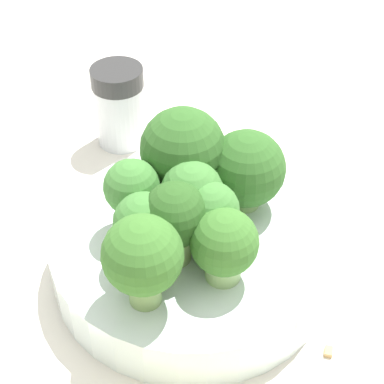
% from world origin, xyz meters
% --- Properties ---
extents(ground_plane, '(3.00, 3.00, 0.00)m').
position_xyz_m(ground_plane, '(0.00, 0.00, 0.00)').
color(ground_plane, silver).
extents(bowl, '(0.17, 0.17, 0.03)m').
position_xyz_m(bowl, '(0.00, 0.00, 0.02)').
color(bowl, silver).
rests_on(bowl, ground_plane).
extents(broccoli_floret_0, '(0.04, 0.04, 0.05)m').
position_xyz_m(broccoli_floret_0, '(-0.02, -0.01, 0.06)').
color(broccoli_floret_0, '#7A9E5B').
rests_on(broccoli_floret_0, bowl).
extents(broccoli_floret_1, '(0.03, 0.03, 0.05)m').
position_xyz_m(broccoli_floret_1, '(-0.02, 0.02, 0.06)').
color(broccoli_floret_1, '#7A9E5B').
rests_on(broccoli_floret_1, bowl).
extents(broccoli_floret_2, '(0.04, 0.04, 0.05)m').
position_xyz_m(broccoli_floret_2, '(-0.00, 0.00, 0.06)').
color(broccoli_floret_2, '#7A9E5B').
rests_on(broccoli_floret_2, bowl).
extents(broccoli_floret_3, '(0.03, 0.03, 0.05)m').
position_xyz_m(broccoli_floret_3, '(-0.00, -0.02, 0.06)').
color(broccoli_floret_3, '#7A9E5B').
rests_on(broccoli_floret_3, bowl).
extents(broccoli_floret_4, '(0.04, 0.04, 0.05)m').
position_xyz_m(broccoli_floret_4, '(-0.05, -0.02, 0.06)').
color(broccoli_floret_4, '#7A9E5B').
rests_on(broccoli_floret_4, bowl).
extents(broccoli_floret_5, '(0.03, 0.03, 0.05)m').
position_xyz_m(broccoli_floret_5, '(-0.03, 0.00, 0.06)').
color(broccoli_floret_5, '#8EB770').
rests_on(broccoli_floret_5, bowl).
extents(broccoli_floret_6, '(0.04, 0.04, 0.04)m').
position_xyz_m(broccoli_floret_6, '(-0.01, -0.04, 0.06)').
color(broccoli_floret_6, '#8EB770').
rests_on(broccoli_floret_6, bowl).
extents(broccoli_floret_7, '(0.05, 0.05, 0.06)m').
position_xyz_m(broccoli_floret_7, '(0.01, 0.03, 0.07)').
color(broccoli_floret_7, '#8EB770').
rests_on(broccoli_floret_7, bowl).
extents(broccoli_floret_8, '(0.05, 0.05, 0.05)m').
position_xyz_m(broccoli_floret_8, '(0.04, -0.00, 0.06)').
color(broccoli_floret_8, '#84AD66').
rests_on(broccoli_floret_8, bowl).
extents(pepper_shaker, '(0.04, 0.04, 0.06)m').
position_xyz_m(pepper_shaker, '(0.04, 0.14, 0.03)').
color(pepper_shaker, silver).
rests_on(pepper_shaker, ground_plane).
extents(almond_crumb_1, '(0.01, 0.01, 0.01)m').
position_xyz_m(almond_crumb_1, '(0.12, 0.08, 0.00)').
color(almond_crumb_1, '#AD7F4C').
rests_on(almond_crumb_1, ground_plane).
extents(almond_crumb_2, '(0.01, 0.01, 0.01)m').
position_xyz_m(almond_crumb_2, '(0.06, 0.07, 0.00)').
color(almond_crumb_2, tan).
rests_on(almond_crumb_2, ground_plane).
extents(almond_crumb_4, '(0.01, 0.01, 0.01)m').
position_xyz_m(almond_crumb_4, '(0.02, -0.09, 0.00)').
color(almond_crumb_4, tan).
rests_on(almond_crumb_4, ground_plane).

